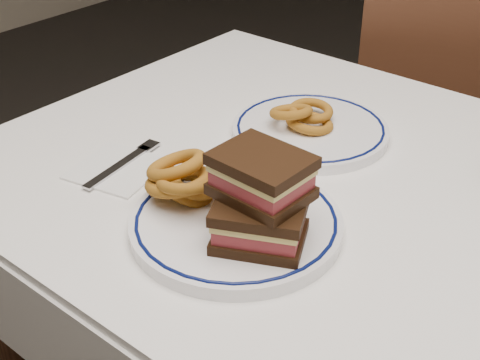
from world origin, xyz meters
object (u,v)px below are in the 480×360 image
Objects in this scene: reuben_sandwich at (261,200)px; far_plate at (310,130)px; main_plate at (236,223)px; chair_far at (448,110)px.

far_plate is at bearing 113.07° from reuben_sandwich.
main_plate is at bearing -74.98° from far_plate.
chair_far is 1.01m from main_plate.
far_plate is (-0.13, 0.31, -0.07)m from reuben_sandwich.
chair_far is 3.36× the size of main_plate.
reuben_sandwich is (0.05, -0.01, 0.07)m from main_plate.
reuben_sandwich reaches higher than main_plate.
reuben_sandwich is 0.54× the size of far_plate.
reuben_sandwich is (0.15, -0.99, 0.30)m from chair_far.
chair_far is 3.67× the size of far_plate.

